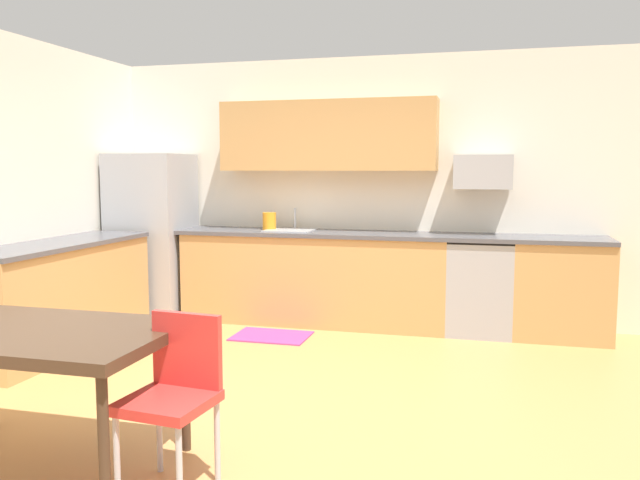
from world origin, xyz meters
TOP-DOWN VIEW (x-y plane):
  - ground_plane at (0.00, 0.00)m, footprint 12.00×12.00m
  - wall_back at (0.00, 2.65)m, footprint 5.80×0.10m
  - cabinet_run_back at (-0.41, 2.30)m, footprint 2.69×0.60m
  - cabinet_run_back_right at (1.97, 2.30)m, footprint 0.86×0.60m
  - cabinet_run_left at (-2.30, 0.80)m, footprint 0.60×2.00m
  - countertop_back at (0.00, 2.30)m, footprint 4.80×0.64m
  - countertop_left at (-2.30, 0.80)m, footprint 0.64×2.00m
  - upper_cabinets_back at (-0.30, 2.43)m, footprint 2.20×0.34m
  - refrigerator at (-2.18, 2.22)m, footprint 0.76×0.70m
  - oven_range at (1.24, 2.30)m, footprint 0.60×0.60m
  - microwave at (1.24, 2.40)m, footprint 0.54×0.36m
  - sink_basin at (-0.66, 2.30)m, footprint 0.48×0.40m
  - sink_faucet at (-0.66, 2.48)m, footprint 0.02×0.02m
  - dining_table at (-0.94, -1.19)m, footprint 1.40×0.90m
  - chair_near_table at (-0.15, -1.18)m, footprint 0.44×0.44m
  - floor_mat at (-0.64, 1.65)m, footprint 0.70×0.50m
  - kettle at (-0.90, 2.35)m, footprint 0.14×0.14m

SIDE VIEW (x-z plane):
  - ground_plane at x=0.00m, z-range 0.00..0.00m
  - floor_mat at x=-0.64m, z-range 0.00..0.01m
  - cabinet_run_back at x=-0.41m, z-range 0.00..0.90m
  - cabinet_run_back_right at x=1.97m, z-range 0.00..0.90m
  - cabinet_run_left at x=-2.30m, z-range 0.00..0.90m
  - oven_range at x=1.24m, z-range 0.00..0.91m
  - chair_near_table at x=-0.15m, z-range 0.08..0.93m
  - dining_table at x=-0.94m, z-range 0.31..1.06m
  - refrigerator at x=-2.18m, z-range 0.00..1.72m
  - sink_basin at x=-0.66m, z-range 0.81..0.95m
  - countertop_back at x=0.00m, z-range 0.90..0.94m
  - countertop_left at x=-2.30m, z-range 0.90..0.94m
  - kettle at x=-0.90m, z-range 0.92..1.12m
  - sink_faucet at x=-0.66m, z-range 0.92..1.16m
  - wall_back at x=0.00m, z-range 0.00..2.70m
  - microwave at x=1.24m, z-range 1.38..1.70m
  - upper_cabinets_back at x=-0.30m, z-range 1.55..2.25m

